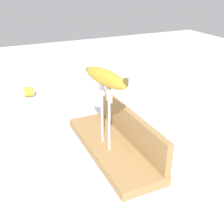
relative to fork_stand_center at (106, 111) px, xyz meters
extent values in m
plane|color=silver|center=(0.00, 0.02, -0.13)|extent=(3.00, 3.00, 0.00)
cube|color=#A87F4C|center=(0.00, 0.02, -0.12)|extent=(0.39, 0.13, 0.03)
cube|color=#A87F4C|center=(0.00, 0.08, -0.06)|extent=(0.38, 0.02, 0.09)
cylinder|color=silver|center=(-0.02, 0.00, -0.04)|extent=(0.01, 0.01, 0.14)
cube|color=silver|center=(-0.02, 0.00, 0.05)|extent=(0.03, 0.00, 0.04)
cylinder|color=silver|center=(0.02, 0.00, -0.04)|extent=(0.01, 0.01, 0.14)
cube|color=silver|center=(0.02, 0.00, 0.05)|extent=(0.03, 0.00, 0.04)
ellipsoid|color=gold|center=(0.00, 0.00, 0.09)|extent=(0.17, 0.07, 0.04)
cylinder|color=brown|center=(0.08, 0.02, 0.10)|extent=(0.01, 0.01, 0.02)
sphere|color=#3F2D19|center=(-0.08, -0.02, 0.09)|extent=(0.01, 0.01, 0.01)
cylinder|color=gold|center=(-0.51, -0.12, -0.11)|extent=(0.05, 0.04, 0.04)
cylinder|color=beige|center=(-0.51, -0.10, -0.11)|extent=(0.04, 0.01, 0.04)
camera|label=1|loc=(0.61, -0.27, 0.32)|focal=44.85mm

